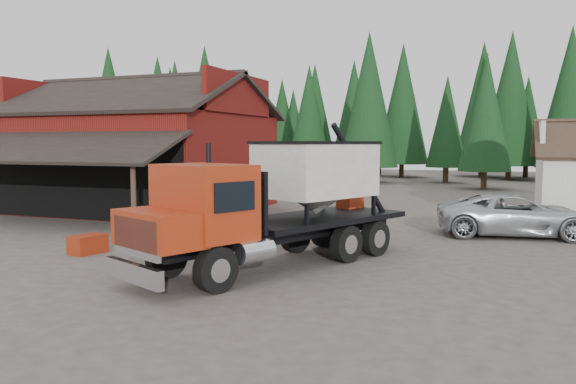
% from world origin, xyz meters
% --- Properties ---
extents(ground, '(120.00, 120.00, 0.00)m').
position_xyz_m(ground, '(0.00, 0.00, 0.00)').
color(ground, '#4B403B').
rests_on(ground, ground).
extents(red_barn, '(12.80, 13.63, 7.18)m').
position_xyz_m(red_barn, '(-11.00, 9.90, 2.69)').
color(red_barn, maroon).
rests_on(red_barn, ground).
extents(conifer_backdrop, '(76.00, 16.00, 16.00)m').
position_xyz_m(conifer_backdrop, '(0.00, 42.00, 0.00)').
color(conifer_backdrop, '#103218').
rests_on(conifer_backdrop, ground).
extents(near_pine_a, '(4.40, 4.40, 11.40)m').
position_xyz_m(near_pine_a, '(-22.00, 28.00, 6.39)').
color(near_pine_a, '#382619').
rests_on(near_pine_a, ground).
extents(near_pine_b, '(3.96, 3.96, 10.40)m').
position_xyz_m(near_pine_b, '(6.00, 30.00, 5.89)').
color(near_pine_b, '#382619').
rests_on(near_pine_b, ground).
extents(near_pine_d, '(5.28, 5.28, 13.40)m').
position_xyz_m(near_pine_d, '(-4.00, 34.00, 7.39)').
color(near_pine_d, '#382619').
rests_on(near_pine_d, ground).
extents(feed_truck, '(6.01, 9.45, 4.18)m').
position_xyz_m(feed_truck, '(1.51, -0.73, 1.95)').
color(feed_truck, black).
rests_on(feed_truck, ground).
extents(silver_car, '(6.23, 3.67, 1.63)m').
position_xyz_m(silver_car, '(8.00, 7.40, 0.81)').
color(silver_car, '#B7BAC0').
rests_on(silver_car, ground).
extents(equip_box, '(0.92, 1.22, 0.60)m').
position_xyz_m(equip_box, '(-4.92, -1.25, 0.30)').
color(equip_box, maroon).
rests_on(equip_box, ground).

